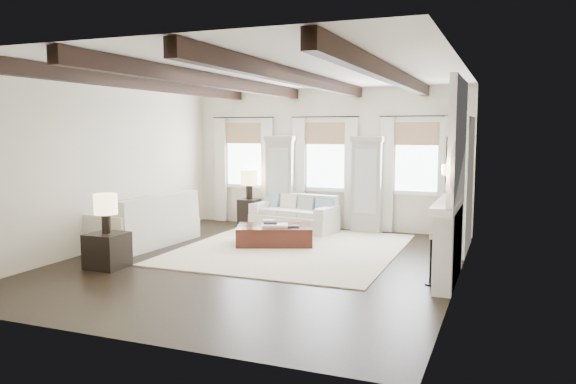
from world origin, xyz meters
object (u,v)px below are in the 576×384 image
at_px(ottoman, 275,235).
at_px(side_table_back, 249,213).
at_px(sofa_left, 147,225).
at_px(sofa_back, 295,216).
at_px(side_table_front, 107,250).

distance_m(ottoman, side_table_back, 2.17).
height_order(sofa_left, side_table_back, sofa_left).
height_order(sofa_left, ottoman, sofa_left).
xyz_separation_m(sofa_back, sofa_left, (-2.16, -2.55, 0.07)).
relative_size(sofa_back, side_table_back, 3.06).
bearing_deg(side_table_back, sofa_back, -3.96).
bearing_deg(side_table_front, ottoman, 55.80).
relative_size(sofa_back, ottoman, 1.38).
bearing_deg(sofa_left, side_table_front, -74.35).
relative_size(sofa_back, sofa_left, 0.84).
distance_m(sofa_left, ottoman, 2.53).
distance_m(sofa_back, side_table_back, 1.18).
bearing_deg(sofa_back, ottoman, -83.55).
height_order(ottoman, side_table_front, side_table_front).
distance_m(sofa_back, ottoman, 1.62).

